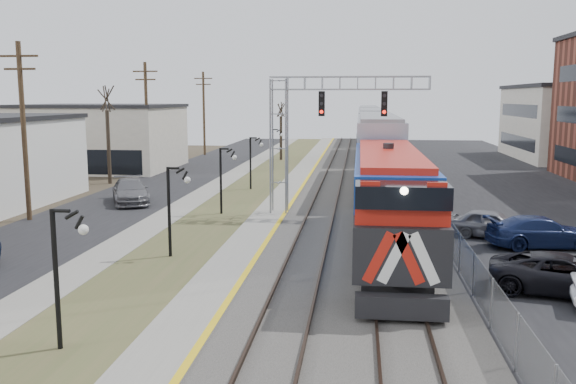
# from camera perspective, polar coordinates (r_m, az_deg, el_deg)

# --- Properties ---
(street_west) EXTENTS (7.00, 120.00, 0.04)m
(street_west) POSITION_cam_1_polar(r_m,az_deg,el_deg) (45.52, -13.52, -0.16)
(street_west) COLOR black
(street_west) RESTS_ON ground
(sidewalk) EXTENTS (2.00, 120.00, 0.08)m
(sidewalk) POSITION_cam_1_polar(r_m,az_deg,el_deg) (44.18, -8.03, -0.25)
(sidewalk) COLOR gray
(sidewalk) RESTS_ON ground
(grass_median) EXTENTS (4.00, 120.00, 0.06)m
(grass_median) POSITION_cam_1_polar(r_m,az_deg,el_deg) (43.52, -4.20, -0.33)
(grass_median) COLOR #454F2A
(grass_median) RESTS_ON ground
(platform) EXTENTS (2.00, 120.00, 0.24)m
(platform) POSITION_cam_1_polar(r_m,az_deg,el_deg) (43.04, -0.28, -0.29)
(platform) COLOR gray
(platform) RESTS_ON ground
(ballast_bed) EXTENTS (8.00, 120.00, 0.20)m
(ballast_bed) POSITION_cam_1_polar(r_m,az_deg,el_deg) (42.74, 6.39, -0.44)
(ballast_bed) COLOR #595651
(ballast_bed) RESTS_ON ground
(parking_lot) EXTENTS (16.00, 120.00, 0.04)m
(parking_lot) POSITION_cam_1_polar(r_m,az_deg,el_deg) (44.36, 22.08, -0.80)
(parking_lot) COLOR black
(parking_lot) RESTS_ON ground
(platform_edge) EXTENTS (0.24, 120.00, 0.01)m
(platform_edge) POSITION_cam_1_polar(r_m,az_deg,el_deg) (42.93, 0.89, -0.15)
(platform_edge) COLOR gold
(platform_edge) RESTS_ON platform
(track_near) EXTENTS (1.58, 120.00, 0.15)m
(track_near) POSITION_cam_1_polar(r_m,az_deg,el_deg) (42.76, 3.71, -0.16)
(track_near) COLOR #2D2119
(track_near) RESTS_ON ballast_bed
(track_far) EXTENTS (1.58, 120.00, 0.15)m
(track_far) POSITION_cam_1_polar(r_m,az_deg,el_deg) (42.73, 8.41, -0.24)
(track_far) COLOR #2D2119
(track_far) RESTS_ON ballast_bed
(train) EXTENTS (3.00, 85.85, 5.33)m
(train) POSITION_cam_1_polar(r_m,az_deg,el_deg) (62.47, 7.93, 5.05)
(train) COLOR #133B9C
(train) RESTS_ON ground
(signal_gantry) EXTENTS (9.00, 1.07, 8.15)m
(signal_gantry) POSITION_cam_1_polar(r_m,az_deg,el_deg) (35.33, 1.93, 6.63)
(signal_gantry) COLOR gray
(signal_gantry) RESTS_ON ground
(lampposts) EXTENTS (0.14, 62.14, 4.00)m
(lampposts) POSITION_cam_1_polar(r_m,az_deg,el_deg) (27.19, -10.88, -1.80)
(lampposts) COLOR black
(lampposts) RESTS_ON ground
(utility_poles) EXTENTS (0.28, 80.28, 10.00)m
(utility_poles) POSITION_cam_1_polar(r_m,az_deg,el_deg) (37.25, -23.48, 5.11)
(utility_poles) COLOR #4C3823
(utility_poles) RESTS_ON ground
(fence) EXTENTS (0.04, 120.00, 1.60)m
(fence) POSITION_cam_1_polar(r_m,az_deg,el_deg) (42.82, 12.03, 0.39)
(fence) COLOR gray
(fence) RESTS_ON ground
(bare_trees) EXTENTS (12.30, 42.30, 5.95)m
(bare_trees) POSITION_cam_1_polar(r_m,az_deg,el_deg) (49.25, -13.34, 3.65)
(bare_trees) COLOR #382D23
(bare_trees) RESTS_ON ground
(car_lot_c) EXTENTS (5.54, 3.54, 1.42)m
(car_lot_c) POSITION_cam_1_polar(r_m,az_deg,el_deg) (23.86, 24.47, -7.13)
(car_lot_c) COLOR black
(car_lot_c) RESTS_ON ground
(car_lot_d) EXTENTS (5.28, 2.80, 1.46)m
(car_lot_d) POSITION_cam_1_polar(r_m,az_deg,el_deg) (30.69, 22.62, -3.55)
(car_lot_d) COLOR navy
(car_lot_d) RESTS_ON ground
(car_lot_e) EXTENTS (4.45, 2.94, 1.41)m
(car_lot_e) POSITION_cam_1_polar(r_m,az_deg,el_deg) (31.89, 18.54, -2.92)
(car_lot_e) COLOR slate
(car_lot_e) RESTS_ON ground
(car_street_b) EXTENTS (4.26, 5.85, 1.57)m
(car_street_b) POSITION_cam_1_polar(r_m,az_deg,el_deg) (41.59, -14.53, 0.03)
(car_street_b) COLOR slate
(car_street_b) RESTS_ON ground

